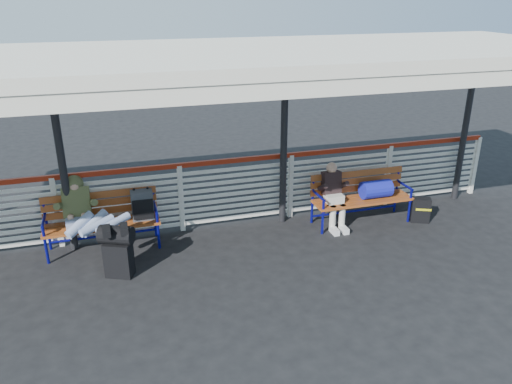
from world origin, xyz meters
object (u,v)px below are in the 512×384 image
object	(u,v)px
luggage_stack	(118,249)
traveler_man	(90,218)
suitcase_side	(420,210)
bench_right	(367,191)
companion_person	(334,195)
bench_left	(116,212)

from	to	relation	value
luggage_stack	traveler_man	bearing A→B (deg)	144.03
suitcase_side	luggage_stack	bearing A→B (deg)	-152.58
luggage_stack	bench_right	xyz separation A→B (m)	(4.37, 0.65, 0.15)
luggage_stack	suitcase_side	world-z (taller)	luggage_stack
bench_right	companion_person	bearing A→B (deg)	-178.88
companion_person	suitcase_side	size ratio (longest dim) A/B	2.52
traveler_man	luggage_stack	bearing A→B (deg)	-60.69
luggage_stack	bench_right	bearing A→B (deg)	33.16
bench_right	suitcase_side	xyz separation A→B (m)	(0.94, -0.31, -0.36)
bench_left	bench_right	bearing A→B (deg)	-4.01
luggage_stack	bench_right	world-z (taller)	bench_right
luggage_stack	suitcase_side	bearing A→B (deg)	28.36
luggage_stack	bench_left	distance (m)	0.97
bench_right	traveler_man	distance (m)	4.72
traveler_man	bench_left	bearing A→B (deg)	41.14
bench_right	suitcase_side	bearing A→B (deg)	-18.34
bench_left	suitcase_side	distance (m)	5.33
suitcase_side	companion_person	bearing A→B (deg)	-166.76
bench_right	companion_person	size ratio (longest dim) A/B	1.57
bench_left	suitcase_side	size ratio (longest dim) A/B	3.97
suitcase_side	bench_right	bearing A→B (deg)	-174.56
luggage_stack	traveler_man	world-z (taller)	traveler_man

